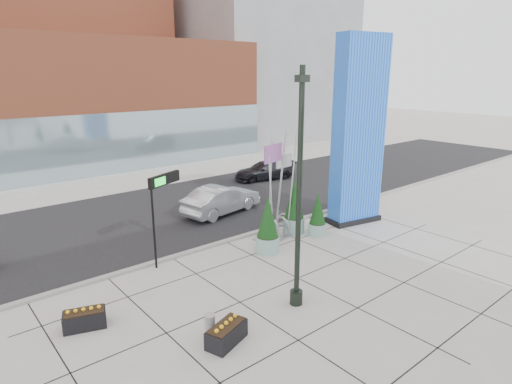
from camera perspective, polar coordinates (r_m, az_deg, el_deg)
ground at (r=17.97m, az=1.01°, el=-11.22°), size 160.00×160.00×0.00m
street_asphalt at (r=25.79m, az=-13.66°, el=-3.14°), size 80.00×12.00×0.02m
curb_edge at (r=20.85m, az=-6.24°, el=-7.19°), size 80.00×0.30×0.12m
tower_podium at (r=40.86m, az=-23.77°, el=10.67°), size 34.00×10.00×11.00m
tower_glass_front at (r=36.63m, az=-21.09°, el=5.77°), size 34.00×0.60×5.00m
building_grey_parking at (r=57.26m, az=-0.16°, el=16.51°), size 20.00×18.00×18.00m
blue_pylon at (r=23.76m, az=13.48°, el=7.34°), size 3.23×1.92×10.07m
lamp_post at (r=14.74m, az=5.69°, el=-3.02°), size 0.55×0.46×8.36m
public_art_sculpture at (r=21.64m, az=2.83°, el=-2.37°), size 2.56×1.55×5.47m
concrete_bollard at (r=14.42m, az=-6.18°, el=-17.11°), size 0.34×0.34×0.67m
overhead_street_sign at (r=18.33m, az=-11.89°, el=0.43°), size 1.79×0.87×3.98m
round_planter_east at (r=22.36m, az=5.09°, el=-2.10°), size 1.12×1.12×2.81m
round_planter_mid at (r=22.12m, az=8.22°, el=-3.08°), size 0.91×0.91×2.28m
round_planter_west at (r=19.78m, az=1.58°, el=-4.54°), size 1.10×1.10×2.74m
box_planter_north at (r=15.67m, az=-21.89°, el=-15.36°), size 1.47×1.06×0.73m
box_planter_south at (r=13.95m, az=-3.96°, el=-18.22°), size 1.53×1.10×0.76m
car_silver_mid at (r=25.45m, az=-4.60°, el=-1.03°), size 5.33×2.66×1.68m
car_dark_east at (r=33.59m, az=1.15°, el=2.87°), size 5.15×3.04×1.40m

